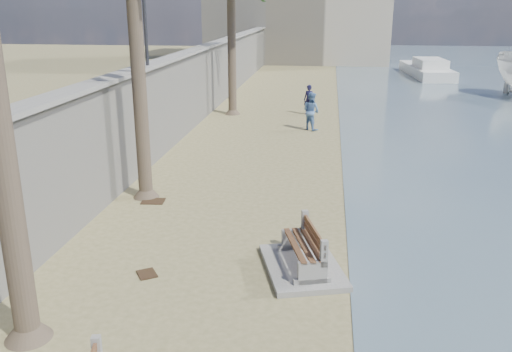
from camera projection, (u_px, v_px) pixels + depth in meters
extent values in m
cube|color=gray|center=(198.00, 85.00, 27.59)|extent=(0.45, 70.00, 3.50)
cube|color=gray|center=(197.00, 49.00, 27.04)|extent=(0.80, 70.00, 0.12)
cube|color=gray|center=(303.00, 267.00, 12.19)|extent=(2.19, 2.70, 0.13)
cylinder|color=brown|center=(138.00, 63.00, 15.56)|extent=(0.42, 0.42, 8.21)
cylinder|color=brown|center=(232.00, 47.00, 28.32)|extent=(0.44, 0.44, 7.14)
imported|color=#141334|center=(309.00, 98.00, 29.01)|extent=(0.78, 0.67, 1.83)
imported|color=#5175A9|center=(311.00, 109.00, 25.48)|extent=(1.20, 1.18, 1.98)
cube|color=#382616|center=(153.00, 201.00, 16.39)|extent=(0.72, 0.60, 0.03)
cube|color=#382616|center=(147.00, 274.00, 11.98)|extent=(0.58, 0.61, 0.03)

